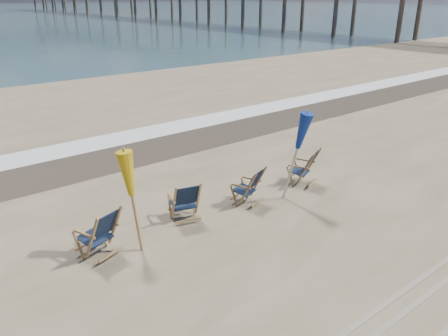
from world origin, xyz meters
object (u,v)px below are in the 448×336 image
object	(u,v)px
beach_chair_0	(115,227)
beach_chair_2	(258,183)
beach_chair_1	(198,200)
umbrella_yellow	(132,179)
beach_chair_3	(312,164)
umbrella_blue	(295,133)

from	to	relation	value
beach_chair_0	beach_chair_2	bearing A→B (deg)	159.70
beach_chair_1	umbrella_yellow	world-z (taller)	umbrella_yellow
beach_chair_3	beach_chair_1	bearing A→B (deg)	-24.51
beach_chair_1	umbrella_blue	bearing A→B (deg)	-178.91
umbrella_yellow	beach_chair_2	bearing A→B (deg)	3.49
beach_chair_2	beach_chair_3	distance (m)	1.89
beach_chair_0	umbrella_yellow	size ratio (longest dim) A/B	0.50
beach_chair_1	beach_chair_3	world-z (taller)	beach_chair_3
beach_chair_1	beach_chair_2	bearing A→B (deg)	-167.31
umbrella_blue	beach_chair_2	bearing A→B (deg)	140.45
beach_chair_2	beach_chair_1	bearing A→B (deg)	-23.35
umbrella_yellow	umbrella_blue	xyz separation A→B (m)	(3.91, -0.31, 0.18)
beach_chair_0	beach_chair_3	xyz separation A→B (m)	(5.47, -0.07, -0.02)
beach_chair_3	umbrella_yellow	world-z (taller)	umbrella_yellow
beach_chair_1	umbrella_blue	world-z (taller)	umbrella_blue
beach_chair_3	beach_chair_0	bearing A→B (deg)	-23.66
umbrella_yellow	umbrella_blue	size ratio (longest dim) A/B	0.91
beach_chair_0	beach_chair_1	bearing A→B (deg)	161.48
beach_chair_2	beach_chair_3	size ratio (longest dim) A/B	0.94
umbrella_yellow	beach_chair_3	bearing A→B (deg)	2.11
beach_chair_3	umbrella_yellow	distance (m)	5.28
beach_chair_3	umbrella_blue	bearing A→B (deg)	-1.61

